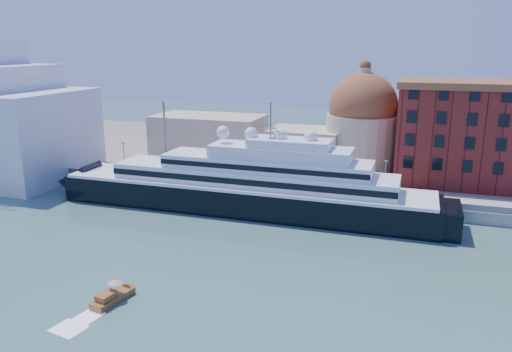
% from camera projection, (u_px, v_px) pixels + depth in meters
% --- Properties ---
extents(ground, '(400.00, 400.00, 0.00)m').
position_uv_depth(ground, '(181.00, 251.00, 82.06)').
color(ground, '#345955').
rests_on(ground, ground).
extents(quay, '(180.00, 10.00, 2.50)m').
position_uv_depth(quay, '(248.00, 189.00, 112.96)').
color(quay, gray).
rests_on(quay, ground).
extents(land, '(260.00, 72.00, 2.00)m').
position_uv_depth(land, '(293.00, 154.00, 150.66)').
color(land, slate).
rests_on(land, ground).
extents(quay_fence, '(180.00, 0.10, 1.20)m').
position_uv_depth(quay_fence, '(241.00, 186.00, 108.35)').
color(quay_fence, slate).
rests_on(quay_fence, quay).
extents(superyacht, '(87.12, 12.08, 26.04)m').
position_uv_depth(superyacht, '(231.00, 188.00, 101.98)').
color(superyacht, black).
rests_on(superyacht, ground).
extents(service_barge, '(11.77, 4.50, 2.60)m').
position_uv_depth(service_barge, '(12.00, 188.00, 115.99)').
color(service_barge, white).
rests_on(service_barge, ground).
extents(water_taxi, '(3.22, 6.65, 3.03)m').
position_uv_depth(water_taxi, '(112.00, 297.00, 65.65)').
color(water_taxi, brown).
rests_on(water_taxi, ground).
extents(warehouse, '(43.00, 19.00, 23.25)m').
position_uv_depth(warehouse, '(496.00, 134.00, 110.51)').
color(warehouse, maroon).
rests_on(warehouse, land).
extents(church, '(66.00, 18.00, 25.50)m').
position_uv_depth(church, '(301.00, 132.00, 130.33)').
color(church, beige).
rests_on(church, land).
extents(lamp_posts, '(120.80, 2.40, 18.00)m').
position_uv_depth(lamp_posts, '(193.00, 150.00, 113.02)').
color(lamp_posts, slate).
rests_on(lamp_posts, quay).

